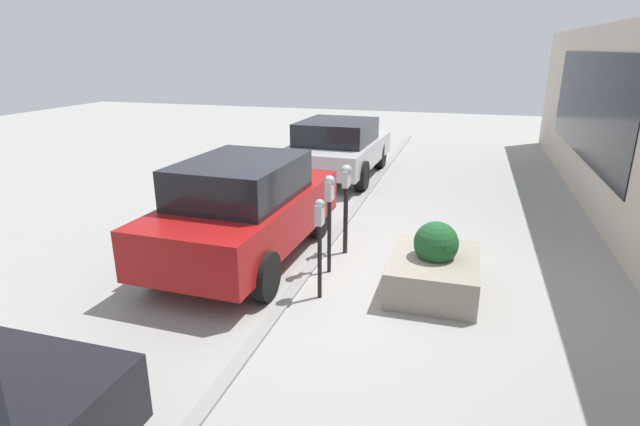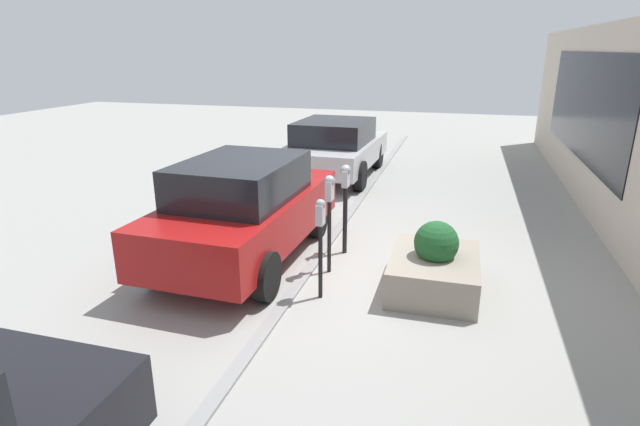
{
  "view_description": "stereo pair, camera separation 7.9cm",
  "coord_description": "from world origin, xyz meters",
  "px_view_note": "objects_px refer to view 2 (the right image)",
  "views": [
    {
      "loc": [
        -6.47,
        -2.0,
        3.13
      ],
      "look_at": [
        0.0,
        -0.08,
        0.9
      ],
      "focal_mm": 28.0,
      "sensor_mm": 36.0,
      "label": 1
    },
    {
      "loc": [
        -6.49,
        -1.92,
        3.13
      ],
      "look_at": [
        0.0,
        -0.08,
        0.9
      ],
      "focal_mm": 28.0,
      "sensor_mm": 36.0,
      "label": 2
    }
  ],
  "objects_px": {
    "parking_meter_second": "(330,202)",
    "parking_meter_nearest": "(320,229)",
    "parked_car_middle": "(245,209)",
    "parked_car_rear": "(335,147)",
    "planter_box": "(434,267)",
    "parking_meter_middle": "(346,192)"
  },
  "relations": [
    {
      "from": "parking_meter_second",
      "to": "parked_car_middle",
      "type": "bearing_deg",
      "value": 85.38
    },
    {
      "from": "parking_meter_nearest",
      "to": "parking_meter_middle",
      "type": "xyz_separation_m",
      "value": [
        1.57,
        0.04,
        0.05
      ]
    },
    {
      "from": "parking_meter_nearest",
      "to": "parking_meter_second",
      "type": "bearing_deg",
      "value": 6.69
    },
    {
      "from": "parked_car_rear",
      "to": "planter_box",
      "type": "bearing_deg",
      "value": -151.9
    },
    {
      "from": "parking_meter_middle",
      "to": "parked_car_middle",
      "type": "relative_size",
      "value": 0.37
    },
    {
      "from": "planter_box",
      "to": "parked_car_middle",
      "type": "distance_m",
      "value": 2.92
    },
    {
      "from": "parking_meter_second",
      "to": "parked_car_rear",
      "type": "xyz_separation_m",
      "value": [
        5.6,
        1.34,
        -0.31
      ]
    },
    {
      "from": "parking_meter_nearest",
      "to": "parked_car_rear",
      "type": "bearing_deg",
      "value": 12.58
    },
    {
      "from": "parked_car_rear",
      "to": "parked_car_middle",
      "type": "bearing_deg",
      "value": -178.33
    },
    {
      "from": "parked_car_middle",
      "to": "parked_car_rear",
      "type": "xyz_separation_m",
      "value": [
        5.5,
        -0.02,
        -0.06
      ]
    },
    {
      "from": "parking_meter_second",
      "to": "parking_meter_nearest",
      "type": "bearing_deg",
      "value": -173.31
    },
    {
      "from": "parking_meter_middle",
      "to": "parked_car_rear",
      "type": "bearing_deg",
      "value": 16.03
    },
    {
      "from": "parking_meter_nearest",
      "to": "parked_car_rear",
      "type": "height_order",
      "value": "parked_car_rear"
    },
    {
      "from": "parking_meter_nearest",
      "to": "parking_meter_middle",
      "type": "relative_size",
      "value": 0.94
    },
    {
      "from": "parking_meter_nearest",
      "to": "parked_car_middle",
      "type": "bearing_deg",
      "value": 57.73
    },
    {
      "from": "parked_car_middle",
      "to": "parking_meter_second",
      "type": "bearing_deg",
      "value": -92.79
    },
    {
      "from": "parking_meter_second",
      "to": "parking_meter_middle",
      "type": "relative_size",
      "value": 1.01
    },
    {
      "from": "parked_car_middle",
      "to": "parked_car_rear",
      "type": "distance_m",
      "value": 5.5
    },
    {
      "from": "parking_meter_second",
      "to": "parking_meter_middle",
      "type": "distance_m",
      "value": 0.77
    },
    {
      "from": "parking_meter_nearest",
      "to": "parked_car_middle",
      "type": "height_order",
      "value": "parked_car_middle"
    },
    {
      "from": "parking_meter_second",
      "to": "planter_box",
      "type": "distance_m",
      "value": 1.69
    },
    {
      "from": "planter_box",
      "to": "parking_meter_nearest",
      "type": "bearing_deg",
      "value": 114.04
    }
  ]
}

